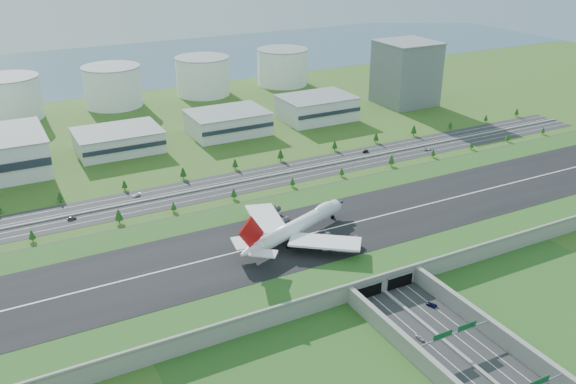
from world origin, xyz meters
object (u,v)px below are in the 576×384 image
car_4 (72,218)px  car_6 (427,149)px  car_0 (420,338)px  office_tower (406,73)px  car_2 (431,305)px  car_5 (365,151)px  fuel_tank_a (10,98)px  car_7 (136,195)px  boeing_747 (297,226)px

car_4 → car_6: 248.09m
car_0 → office_tower: bearing=46.3°
car_2 → car_5: (83.81, 172.01, 0.18)m
car_0 → car_4: (-103.03, 174.33, 0.12)m
fuel_tank_a → car_5: fuel_tank_a is taller
car_0 → car_5: (102.81, 187.93, 0.11)m
car_0 → car_4: 202.50m
car_4 → office_tower: bearing=-74.1°
office_tower → car_0: bearing=-126.6°
car_5 → car_7: car_5 is taller
fuel_tank_a → car_6: fuel_tank_a is taller
car_0 → car_6: size_ratio=0.75×
boeing_747 → office_tower: bearing=20.8°
car_6 → car_5: bearing=74.6°
boeing_747 → car_7: (-52.78, 105.11, -13.93)m
car_0 → car_5: 214.21m
car_0 → car_2: (19.00, 15.92, -0.07)m
fuel_tank_a → boeing_747: fuel_tank_a is taller
car_4 → car_7: size_ratio=0.97×
office_tower → car_6: bearing=-119.9°
car_6 → car_4: bearing=95.9°
car_6 → fuel_tank_a: bearing=55.7°
office_tower → fuel_tank_a: size_ratio=1.10×
fuel_tank_a → car_7: (49.47, -205.93, -16.62)m
boeing_747 → car_7: size_ratio=14.25×
boeing_747 → car_2: bearing=-87.8°
car_7 → car_0: bearing=0.4°
fuel_tank_a → car_0: (112.47, -394.59, -16.64)m
car_4 → car_7: car_4 is taller
fuel_tank_a → boeing_747: (102.25, -311.04, -2.70)m
car_0 → car_7: 198.90m
car_6 → car_7: size_ratio=1.11×
office_tower → car_5: office_tower is taller
car_0 → car_7: size_ratio=0.83×
office_tower → car_5: 141.67m
car_5 → car_7: (-165.82, 0.72, -0.09)m
car_0 → car_2: bearing=32.8°
car_0 → car_5: bearing=54.2°
car_0 → car_5: car_5 is taller
office_tower → car_6: 128.24m
office_tower → fuel_tank_a: bearing=160.2°
car_4 → car_6: car_4 is taller
car_7 → car_4: bearing=-88.3°
office_tower → car_7: (-270.53, -90.93, -26.62)m
boeing_747 → car_4: bearing=114.5°
car_7 → car_6: bearing=67.1°
fuel_tank_a → car_4: size_ratio=9.91×
fuel_tank_a → car_5: size_ratio=9.73×
fuel_tank_a → car_5: (215.29, -206.66, -16.53)m
boeing_747 → car_0: (10.22, -83.55, -13.95)m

